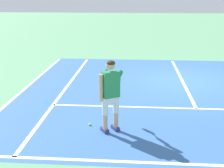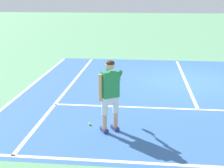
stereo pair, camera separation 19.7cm
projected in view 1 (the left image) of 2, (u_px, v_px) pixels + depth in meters
name	position (u px, v px, depth m)	size (l,w,h in m)	color
ground_plane	(182.00, 81.00, 11.63)	(80.00, 80.00, 0.00)	#609E70
court_inner_surface	(187.00, 91.00, 10.46)	(10.98, 9.85, 0.00)	#3866A8
line_service	(196.00, 109.00, 8.85)	(8.23, 0.10, 0.01)	white
line_centre_service	(181.00, 79.00, 11.91)	(0.10, 6.40, 0.01)	white
line_singles_left	(66.00, 88.00, 10.77)	(0.10, 9.45, 0.01)	white
line_doubles_left	(27.00, 87.00, 10.87)	(0.10, 9.45, 0.01)	white
tennis_player	(110.00, 91.00, 7.17)	(0.55, 1.22, 1.71)	navy
tennis_ball_near_feet	(90.00, 124.00, 7.73)	(0.07, 0.07, 0.07)	#CCE02D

